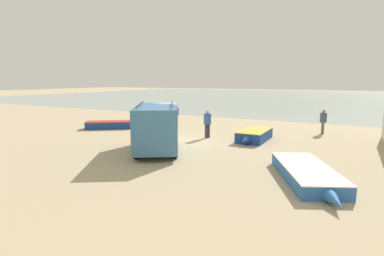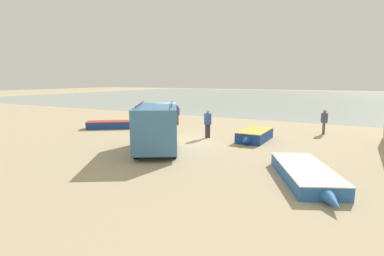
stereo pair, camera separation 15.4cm
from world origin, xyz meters
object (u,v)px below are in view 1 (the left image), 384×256
fishing_rowboat_0 (112,125)px  fishing_rowboat_1 (307,174)px  fisherman_1 (176,113)px  fishing_rowboat_2 (254,135)px  fisherman_0 (323,119)px  parked_van (157,127)px  fisherman_2 (207,121)px

fishing_rowboat_0 → fishing_rowboat_1: bearing=-57.5°
fishing_rowboat_1 → fisherman_1: size_ratio=3.11×
fishing_rowboat_1 → fisherman_1: bearing=-155.2°
fishing_rowboat_2 → fisherman_0: (3.50, 4.50, 0.68)m
parked_van → fishing_rowboat_2: (3.67, 5.05, -0.97)m
fishing_rowboat_0 → fishing_rowboat_1: size_ratio=0.77×
fishing_rowboat_1 → fishing_rowboat_2: 7.36m
fishing_rowboat_1 → fisherman_0: (-0.38, 10.75, 0.75)m
parked_van → fishing_rowboat_0: 8.67m
fisherman_0 → fisherman_1: size_ratio=1.02×
fisherman_1 → fisherman_2: 6.06m
fishing_rowboat_1 → fishing_rowboat_2: (-3.88, 6.25, 0.08)m
fishing_rowboat_2 → fisherman_1: 8.34m
parked_van → fishing_rowboat_1: (7.55, -1.20, -1.05)m
fisherman_1 → fishing_rowboat_2: bearing=-102.7°
fisherman_1 → fisherman_2: bearing=-118.3°
fishing_rowboat_0 → fishing_rowboat_2: bearing=-33.7°
fisherman_1 → fisherman_0: bearing=-72.9°
parked_van → fishing_rowboat_1: bearing=-131.1°
fishing_rowboat_2 → fisherman_2: fisherman_2 is taller
fishing_rowboat_1 → fisherman_1: (-11.47, 9.64, 0.74)m
fishing_rowboat_2 → fishing_rowboat_0: bearing=-87.3°
fisherman_0 → fisherman_2: fisherman_2 is taller
fishing_rowboat_0 → fisherman_1: (3.40, 3.91, 0.71)m
fishing_rowboat_2 → fisherman_1: (-7.59, 3.39, 0.66)m
fishing_rowboat_1 → fisherman_2: fisherman_2 is taller
fisherman_2 → fishing_rowboat_1: bearing=-179.6°
parked_van → fishing_rowboat_0: (-7.32, 4.53, -1.02)m
fisherman_1 → fisherman_2: fisherman_2 is taller
fishing_rowboat_1 → fishing_rowboat_2: fishing_rowboat_2 is taller
fisherman_0 → fisherman_2: size_ratio=0.93×
fishing_rowboat_2 → fisherman_2: size_ratio=2.06×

